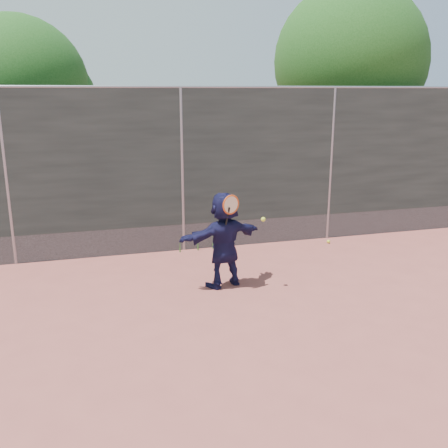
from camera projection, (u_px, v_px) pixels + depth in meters
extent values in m
plane|color=#9E4C42|center=(237.00, 332.00, 6.28)|extent=(80.00, 80.00, 0.00)
imported|color=#16153B|center=(224.00, 240.00, 7.60)|extent=(1.44, 0.79, 1.48)
sphere|color=#D9EB34|center=(328.00, 242.00, 9.91)|extent=(0.07, 0.07, 0.07)
cube|color=#38423D|center=(182.00, 158.00, 9.08)|extent=(20.00, 0.04, 2.50)
cube|color=slate|center=(184.00, 237.00, 9.47)|extent=(20.00, 0.03, 0.50)
cylinder|color=gray|center=(180.00, 87.00, 8.76)|extent=(20.00, 0.05, 0.05)
cylinder|color=gray|center=(6.00, 179.00, 8.38)|extent=(0.06, 0.06, 3.00)
cylinder|color=gray|center=(182.00, 172.00, 9.15)|extent=(0.06, 0.06, 3.00)
cylinder|color=gray|center=(331.00, 165.00, 9.92)|extent=(0.06, 0.06, 3.00)
torus|color=#D04913|center=(231.00, 205.00, 7.27)|extent=(0.28, 0.12, 0.29)
cylinder|color=beige|center=(231.00, 205.00, 7.27)|extent=(0.24, 0.09, 0.25)
cylinder|color=black|center=(227.00, 218.00, 7.33)|extent=(0.07, 0.13, 0.33)
sphere|color=#D9EB34|center=(263.00, 219.00, 7.40)|extent=(0.07, 0.07, 0.07)
cylinder|color=#382314|center=(344.00, 159.00, 12.40)|extent=(0.28, 0.28, 2.60)
sphere|color=#23561C|center=(350.00, 62.00, 11.81)|extent=(3.60, 3.60, 3.60)
sphere|color=#23561C|center=(371.00, 78.00, 12.27)|extent=(2.52, 2.52, 2.52)
cylinder|color=#382314|center=(27.00, 175.00, 11.27)|extent=(0.28, 0.28, 2.20)
sphere|color=#23561C|center=(18.00, 86.00, 10.78)|extent=(3.00, 3.00, 3.00)
sphere|color=#23561C|center=(49.00, 100.00, 11.19)|extent=(2.10, 2.10, 2.10)
cone|color=#387226|center=(198.00, 244.00, 9.45)|extent=(0.03, 0.03, 0.26)
cone|color=#387226|center=(213.00, 241.00, 9.54)|extent=(0.03, 0.03, 0.30)
cone|color=#387226|center=(180.00, 246.00, 9.35)|extent=(0.03, 0.03, 0.22)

